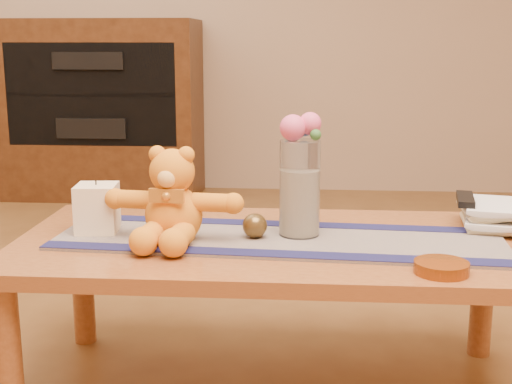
# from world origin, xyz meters

# --- Properties ---
(coffee_table_top) EXTENTS (1.40, 0.70, 0.04)m
(coffee_table_top) POSITION_xyz_m (0.00, 0.00, 0.43)
(coffee_table_top) COLOR brown
(coffee_table_top) RESTS_ON floor
(table_leg_fl) EXTENTS (0.07, 0.07, 0.41)m
(table_leg_fl) POSITION_xyz_m (-0.64, -0.29, 0.21)
(table_leg_fl) COLOR brown
(table_leg_fl) RESTS_ON floor
(table_leg_bl) EXTENTS (0.07, 0.07, 0.41)m
(table_leg_bl) POSITION_xyz_m (-0.64, 0.29, 0.21)
(table_leg_bl) COLOR brown
(table_leg_bl) RESTS_ON floor
(table_leg_br) EXTENTS (0.07, 0.07, 0.41)m
(table_leg_br) POSITION_xyz_m (0.64, 0.29, 0.21)
(table_leg_br) COLOR brown
(table_leg_br) RESTS_ON floor
(persian_runner) EXTENTS (1.22, 0.42, 0.01)m
(persian_runner) POSITION_xyz_m (0.01, -0.02, 0.45)
(persian_runner) COLOR #1D1843
(persian_runner) RESTS_ON coffee_table_top
(runner_border_near) EXTENTS (1.20, 0.13, 0.00)m
(runner_border_near) POSITION_xyz_m (0.00, -0.16, 0.46)
(runner_border_near) COLOR #161742
(runner_border_near) RESTS_ON persian_runner
(runner_border_far) EXTENTS (1.20, 0.13, 0.00)m
(runner_border_far) POSITION_xyz_m (0.02, 0.13, 0.46)
(runner_border_far) COLOR #161742
(runner_border_far) RESTS_ON persian_runner
(teddy_bear) EXTENTS (0.38, 0.32, 0.24)m
(teddy_bear) POSITION_xyz_m (-0.27, -0.05, 0.58)
(teddy_bear) COLOR orange
(teddy_bear) RESTS_ON persian_runner
(pillar_candle) EXTENTS (0.12, 0.12, 0.13)m
(pillar_candle) POSITION_xyz_m (-0.49, 0.01, 0.52)
(pillar_candle) COLOR #FFE9BB
(pillar_candle) RESTS_ON persian_runner
(candle_wick) EXTENTS (0.00, 0.00, 0.01)m
(candle_wick) POSITION_xyz_m (-0.49, 0.01, 0.60)
(candle_wick) COLOR black
(candle_wick) RESTS_ON pillar_candle
(glass_vase) EXTENTS (0.11, 0.11, 0.26)m
(glass_vase) POSITION_xyz_m (0.07, 0.02, 0.59)
(glass_vase) COLOR silver
(glass_vase) RESTS_ON persian_runner
(potpourri_fill) EXTENTS (0.09, 0.09, 0.18)m
(potpourri_fill) POSITION_xyz_m (0.07, 0.02, 0.55)
(potpourri_fill) COLOR beige
(potpourri_fill) RESTS_ON glass_vase
(rose_left) EXTENTS (0.07, 0.07, 0.07)m
(rose_left) POSITION_xyz_m (0.05, 0.01, 0.75)
(rose_left) COLOR #E3507D
(rose_left) RESTS_ON glass_vase
(rose_right) EXTENTS (0.06, 0.06, 0.06)m
(rose_right) POSITION_xyz_m (0.09, 0.03, 0.76)
(rose_right) COLOR #E3507D
(rose_right) RESTS_ON glass_vase
(blue_flower_back) EXTENTS (0.04, 0.04, 0.04)m
(blue_flower_back) POSITION_xyz_m (0.08, 0.06, 0.75)
(blue_flower_back) COLOR #445B93
(blue_flower_back) RESTS_ON glass_vase
(blue_flower_side) EXTENTS (0.04, 0.04, 0.04)m
(blue_flower_side) POSITION_xyz_m (0.04, 0.04, 0.74)
(blue_flower_side) COLOR #445B93
(blue_flower_side) RESTS_ON glass_vase
(leaf_sprig) EXTENTS (0.03, 0.03, 0.03)m
(leaf_sprig) POSITION_xyz_m (0.11, 0.00, 0.74)
(leaf_sprig) COLOR #33662D
(leaf_sprig) RESTS_ON glass_vase
(bronze_ball) EXTENTS (0.08, 0.08, 0.07)m
(bronze_ball) POSITION_xyz_m (-0.05, -0.02, 0.49)
(bronze_ball) COLOR #523C1B
(bronze_ball) RESTS_ON persian_runner
(book_bottom) EXTENTS (0.19, 0.24, 0.02)m
(book_bottom) POSITION_xyz_m (0.54, 0.16, 0.46)
(book_bottom) COLOR beige
(book_bottom) RESTS_ON coffee_table_top
(book_lower) EXTENTS (0.21, 0.26, 0.02)m
(book_lower) POSITION_xyz_m (0.54, 0.16, 0.48)
(book_lower) COLOR beige
(book_lower) RESTS_ON book_bottom
(book_upper) EXTENTS (0.18, 0.23, 0.02)m
(book_upper) POSITION_xyz_m (0.53, 0.17, 0.50)
(book_upper) COLOR beige
(book_upper) RESTS_ON book_lower
(book_top) EXTENTS (0.21, 0.25, 0.02)m
(book_top) POSITION_xyz_m (0.54, 0.16, 0.52)
(book_top) COLOR beige
(book_top) RESTS_ON book_upper
(tv_remote) EXTENTS (0.07, 0.17, 0.02)m
(tv_remote) POSITION_xyz_m (0.54, 0.15, 0.54)
(tv_remote) COLOR black
(tv_remote) RESTS_ON book_top
(amber_dish) EXTENTS (0.17, 0.17, 0.03)m
(amber_dish) POSITION_xyz_m (0.40, -0.26, 0.46)
(amber_dish) COLOR #BF5914
(amber_dish) RESTS_ON coffee_table_top
(media_cabinet) EXTENTS (1.20, 0.50, 1.10)m
(media_cabinet) POSITION_xyz_m (-1.20, 2.48, 0.55)
(media_cabinet) COLOR #32190B
(media_cabinet) RESTS_ON floor
(cabinet_cavity) EXTENTS (1.02, 0.03, 0.61)m
(cabinet_cavity) POSITION_xyz_m (-1.20, 2.25, 0.66)
(cabinet_cavity) COLOR black
(cabinet_cavity) RESTS_ON media_cabinet
(cabinet_shelf) EXTENTS (1.02, 0.20, 0.02)m
(cabinet_shelf) POSITION_xyz_m (-1.20, 2.33, 0.66)
(cabinet_shelf) COLOR #32190B
(cabinet_shelf) RESTS_ON media_cabinet
(stereo_upper) EXTENTS (0.42, 0.28, 0.10)m
(stereo_upper) POSITION_xyz_m (-1.20, 2.35, 0.86)
(stereo_upper) COLOR black
(stereo_upper) RESTS_ON media_cabinet
(stereo_lower) EXTENTS (0.42, 0.28, 0.12)m
(stereo_lower) POSITION_xyz_m (-1.20, 2.35, 0.46)
(stereo_lower) COLOR black
(stereo_lower) RESTS_ON media_cabinet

